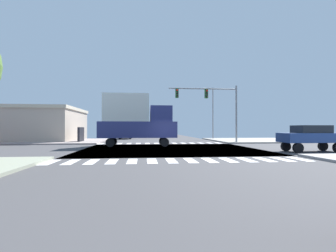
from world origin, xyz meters
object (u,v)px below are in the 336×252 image
object	(u,v)px
suv_leading_3	(129,130)
bank_building	(34,124)
pickup_nearside_1	(126,131)
suv_inner_4	(144,130)
traffic_signal_mast	(210,100)
sedan_crossing_1	(132,131)
sedan_middle_3	(311,136)
street_lamp	(211,108)
box_truck_outer_1	(136,119)

from	to	relation	value
suv_leading_3	bank_building	bearing A→B (deg)	51.16
pickup_nearside_1	bank_building	bearing A→B (deg)	24.90
suv_inner_4	traffic_signal_mast	bearing A→B (deg)	105.71
sedan_crossing_1	sedan_middle_3	size ratio (longest dim) A/B	1.00
street_lamp	suv_leading_3	world-z (taller)	street_lamp
sedan_crossing_1	box_truck_outer_1	bearing A→B (deg)	93.22
box_truck_outer_1	suv_leading_3	bearing A→B (deg)	-175.28
sedan_middle_3	suv_inner_4	xyz separation A→B (m)	(-11.68, 36.08, 0.28)
street_lamp	box_truck_outer_1	world-z (taller)	street_lamp
traffic_signal_mast	bank_building	bearing A→B (deg)	161.30
traffic_signal_mast	bank_building	size ratio (longest dim) A/B	0.60
bank_building	sedan_middle_3	bearing A→B (deg)	-34.13
traffic_signal_mast	box_truck_outer_1	world-z (taller)	traffic_signal_mast
pickup_nearside_1	suv_inner_4	size ratio (longest dim) A/B	1.11
bank_building	suv_leading_3	distance (m)	18.45
traffic_signal_mast	bank_building	world-z (taller)	traffic_signal_mast
traffic_signal_mast	pickup_nearside_1	size ratio (longest dim) A/B	1.53
street_lamp	pickup_nearside_1	bearing A→B (deg)	167.39
suv_inner_4	box_truck_outer_1	bearing A→B (deg)	88.18
bank_building	pickup_nearside_1	world-z (taller)	bank_building
pickup_nearside_1	suv_inner_4	bearing A→B (deg)	-103.07
sedan_middle_3	suv_leading_3	bearing A→B (deg)	24.55
street_lamp	sedan_middle_3	distance (m)	20.60
pickup_nearside_1	suv_leading_3	world-z (taller)	pickup_nearside_1
pickup_nearside_1	box_truck_outer_1	bearing A→B (deg)	97.32
box_truck_outer_1	suv_inner_4	xyz separation A→B (m)	(0.92, 29.08, -1.17)
pickup_nearside_1	suv_leading_3	xyz separation A→B (m)	(0.00, 8.99, 0.10)
street_lamp	bank_building	world-z (taller)	street_lamp
traffic_signal_mast	street_lamp	world-z (taller)	street_lamp
street_lamp	sedan_middle_3	size ratio (longest dim) A/B	1.83
box_truck_outer_1	sedan_middle_3	bearing A→B (deg)	60.96
sedan_crossing_1	box_truck_outer_1	distance (m)	37.03
pickup_nearside_1	suv_inner_4	xyz separation A→B (m)	(3.00, 12.92, 0.10)
bank_building	suv_inner_4	size ratio (longest dim) A/B	2.81
street_lamp	suv_inner_4	size ratio (longest dim) A/B	1.71
suv_inner_4	street_lamp	bearing A→B (deg)	122.53
bank_building	suv_inner_4	xyz separation A→B (m)	(14.56, 18.29, -0.79)
street_lamp	bank_building	bearing A→B (deg)	-174.37
sedan_middle_3	box_truck_outer_1	distance (m)	14.49
suv_leading_3	traffic_signal_mast	bearing A→B (deg)	115.19
traffic_signal_mast	suv_inner_4	bearing A→B (deg)	105.71
sedan_middle_3	box_truck_outer_1	bearing A→B (deg)	60.96
traffic_signal_mast	pickup_nearside_1	distance (m)	16.71
sedan_middle_3	box_truck_outer_1	xyz separation A→B (m)	(-12.61, 7.00, 1.45)
street_lamp	bank_building	distance (m)	24.93
pickup_nearside_1	sedan_crossing_1	world-z (taller)	pickup_nearside_1
traffic_signal_mast	sedan_middle_3	world-z (taller)	traffic_signal_mast
bank_building	sedan_crossing_1	size ratio (longest dim) A/B	3.01
sedan_middle_3	suv_inner_4	size ratio (longest dim) A/B	0.93
pickup_nearside_1	box_truck_outer_1	world-z (taller)	box_truck_outer_1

